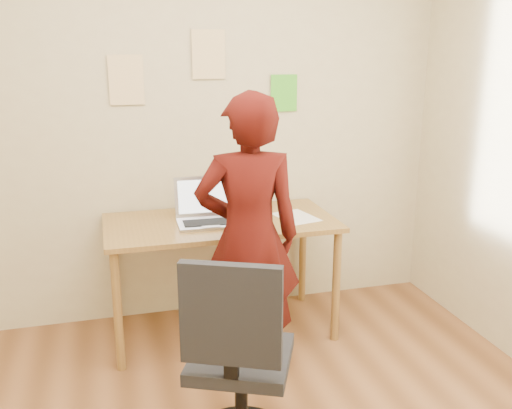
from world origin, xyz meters
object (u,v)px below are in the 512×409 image
object	(u,v)px
person	(248,238)
phone	(260,226)
office_chair	(238,373)
desk	(221,234)
laptop	(206,213)

from	to	relation	value
person	phone	bearing A→B (deg)	-110.29
office_chair	person	bearing A→B (deg)	96.40
office_chair	phone	bearing A→B (deg)	93.74
desk	laptop	distance (m)	0.17
laptop	phone	bearing A→B (deg)	-30.32
desk	office_chair	world-z (taller)	office_chair
laptop	desk	bearing A→B (deg)	3.92
phone	person	size ratio (longest dim) A/B	0.08
laptop	phone	xyz separation A→B (m)	(0.29, -0.18, -0.05)
desk	laptop	xyz separation A→B (m)	(-0.09, -0.00, 0.14)
office_chair	person	size ratio (longest dim) A/B	0.62
laptop	phone	size ratio (longest dim) A/B	3.11
phone	office_chair	world-z (taller)	office_chair
office_chair	person	distance (m)	0.81
desk	person	xyz separation A→B (m)	(0.05, -0.48, 0.13)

